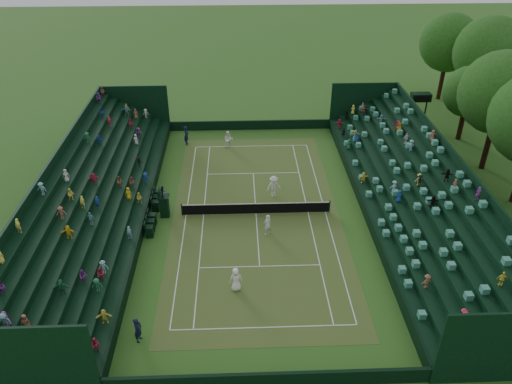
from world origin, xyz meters
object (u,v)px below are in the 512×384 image
at_px(player_far_east, 274,186).
at_px(player_near_west, 236,279).
at_px(tennis_net, 256,208).
at_px(player_near_east, 267,225).
at_px(umpire_chair, 164,203).
at_px(player_far_west, 228,140).

bearing_deg(player_far_east, player_near_west, -123.34).
bearing_deg(player_far_east, tennis_net, -138.66).
bearing_deg(tennis_net, player_far_east, 58.89).
xyz_separation_m(tennis_net, player_near_east, (0.74, -2.72, 0.33)).
distance_m(umpire_chair, player_far_west, 12.65).
relative_size(tennis_net, player_far_east, 6.28).
xyz_separation_m(umpire_chair, player_far_west, (4.87, 11.68, -0.28)).
xyz_separation_m(tennis_net, player_far_west, (-2.24, 11.65, 0.35)).
bearing_deg(player_near_west, player_near_east, -120.09).
relative_size(player_near_east, player_far_east, 0.92).
height_order(tennis_net, player_far_east, player_far_east).
xyz_separation_m(tennis_net, player_near_west, (-1.60, -8.59, 0.32)).
height_order(tennis_net, player_near_east, player_near_east).
height_order(player_near_west, player_far_west, player_far_west).
bearing_deg(tennis_net, player_near_west, -100.55).
relative_size(tennis_net, player_near_west, 6.88).
bearing_deg(player_near_west, player_far_west, -96.56).
xyz_separation_m(umpire_chair, player_far_east, (8.67, 2.61, -0.23)).
distance_m(tennis_net, umpire_chair, 7.13).
xyz_separation_m(player_near_west, player_far_west, (-0.64, 20.24, 0.02)).
height_order(umpire_chair, player_near_east, umpire_chair).
xyz_separation_m(tennis_net, player_far_east, (1.56, 2.58, 0.40)).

